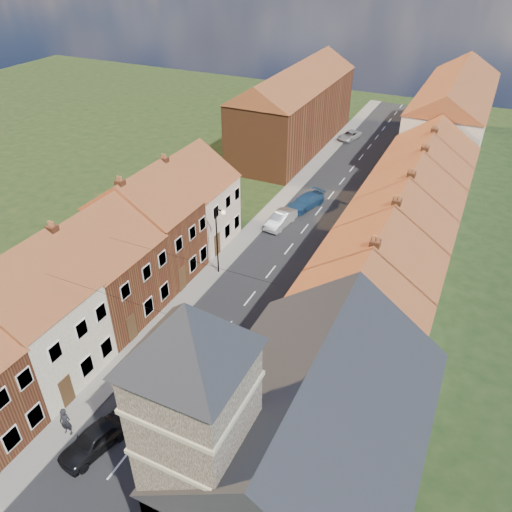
# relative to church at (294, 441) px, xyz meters

# --- Properties ---
(ground) EXTENTS (160.00, 160.00, 0.00)m
(ground) POSITION_rel_church_xyz_m (-9.36, -3.32, -5.88)
(ground) COLOR #2D3B19
(ground) RESTS_ON ground
(road) EXTENTS (7.00, 90.00, 0.02)m
(road) POSITION_rel_church_xyz_m (-9.36, 26.68, -5.87)
(road) COLOR black
(road) RESTS_ON ground
(pavement_left) EXTENTS (1.80, 90.00, 0.12)m
(pavement_left) POSITION_rel_church_xyz_m (-13.76, 26.68, -5.82)
(pavement_left) COLOR slate
(pavement_left) RESTS_ON ground
(pavement_right) EXTENTS (1.80, 90.00, 0.12)m
(pavement_right) POSITION_rel_church_xyz_m (-4.96, 26.68, -5.82)
(pavement_right) COLOR slate
(pavement_right) RESTS_ON ground
(church) EXTENTS (11.25, 14.25, 15.20)m
(church) POSITION_rel_church_xyz_m (0.00, 0.00, 0.00)
(church) COLOR #382D27
(church) RESTS_ON ground
(cottage_r_tudor) EXTENTS (8.30, 5.20, 9.00)m
(cottage_r_tudor) POSITION_rel_church_xyz_m (-0.09, 9.37, -1.41)
(cottage_r_tudor) COLOR white
(cottage_r_tudor) RESTS_ON ground
(cottage_r_white_near) EXTENTS (8.30, 6.00, 9.00)m
(cottage_r_white_near) POSITION_rel_church_xyz_m (-0.06, 14.77, -1.40)
(cottage_r_white_near) COLOR beige
(cottage_r_white_near) RESTS_ON ground
(cottage_r_cream_mid) EXTENTS (8.30, 5.20, 9.00)m
(cottage_r_cream_mid) POSITION_rel_church_xyz_m (-0.06, 20.17, -1.40)
(cottage_r_cream_mid) COLOR white
(cottage_r_cream_mid) RESTS_ON ground
(cottage_r_pink) EXTENTS (8.30, 6.00, 9.00)m
(cottage_r_pink) POSITION_rel_church_xyz_m (-0.06, 25.57, -1.40)
(cottage_r_pink) COLOR beige
(cottage_r_pink) RESTS_ON ground
(cottage_r_white_far) EXTENTS (8.30, 5.20, 9.00)m
(cottage_r_white_far) POSITION_rel_church_xyz_m (-0.06, 30.97, -1.40)
(cottage_r_white_far) COLOR beige
(cottage_r_white_far) RESTS_ON ground
(cottage_r_cream_far) EXTENTS (8.30, 6.00, 9.00)m
(cottage_r_cream_far) POSITION_rel_church_xyz_m (-0.06, 36.37, -1.40)
(cottage_r_cream_far) COLOR beige
(cottage_r_cream_far) RESTS_ON ground
(cottage_l_cream) EXTENTS (8.30, 6.30, 9.10)m
(cottage_l_cream) POSITION_rel_church_xyz_m (-18.66, 2.22, -1.35)
(cottage_l_cream) COLOR white
(cottage_l_cream) RESTS_ON ground
(cottage_l_white) EXTENTS (8.30, 6.90, 8.80)m
(cottage_l_white) POSITION_rel_church_xyz_m (-18.66, 8.62, -1.51)
(cottage_l_white) COLOR brown
(cottage_l_white) RESTS_ON ground
(cottage_l_brick_mid) EXTENTS (8.30, 5.70, 9.10)m
(cottage_l_brick_mid) POSITION_rel_church_xyz_m (-18.66, 14.72, -1.35)
(cottage_l_brick_mid) COLOR brown
(cottage_l_brick_mid) RESTS_ON ground
(cottage_l_pink) EXTENTS (8.30, 6.30, 8.80)m
(cottage_l_pink) POSITION_rel_church_xyz_m (-18.66, 20.52, -1.51)
(cottage_l_pink) COLOR beige
(cottage_l_pink) RESTS_ON ground
(block_right_far) EXTENTS (8.30, 24.20, 10.50)m
(block_right_far) POSITION_rel_church_xyz_m (-0.06, 51.68, -0.58)
(block_right_far) COLOR white
(block_right_far) RESTS_ON ground
(block_left_far) EXTENTS (8.30, 24.20, 10.50)m
(block_left_far) POSITION_rel_church_xyz_m (-18.66, 46.68, -0.58)
(block_left_far) COLOR brown
(block_left_far) RESTS_ON ground
(lamppost) EXTENTS (0.88, 0.15, 6.00)m
(lamppost) POSITION_rel_church_xyz_m (-13.17, 16.68, -2.34)
(lamppost) COLOR black
(lamppost) RESTS_ON pavement_left
(car_near) EXTENTS (2.49, 4.40, 1.41)m
(car_near) POSITION_rel_church_xyz_m (-11.17, -1.00, -5.17)
(car_near) COLOR black
(car_near) RESTS_ON ground
(car_mid) EXTENTS (1.96, 4.36, 1.39)m
(car_mid) POSITION_rel_church_xyz_m (-11.71, 26.28, -5.18)
(car_mid) COLOR #B3B8BB
(car_mid) RESTS_ON ground
(car_far) EXTENTS (3.22, 5.03, 1.36)m
(car_far) POSITION_rel_church_xyz_m (-10.86, 30.89, -5.20)
(car_far) COLOR navy
(car_far) RESTS_ON ground
(car_distant) EXTENTS (2.89, 4.41, 1.13)m
(car_distant) POSITION_rel_church_xyz_m (-12.56, 52.15, -5.31)
(car_distant) COLOR #B5B9BE
(car_distant) RESTS_ON ground
(pedestrian_left) EXTENTS (0.77, 0.59, 1.89)m
(pedestrian_left) POSITION_rel_church_xyz_m (-13.16, -0.99, -4.81)
(pedestrian_left) COLOR black
(pedestrian_left) RESTS_ON pavement_left
(pedestrian_right) EXTENTS (0.92, 0.73, 1.83)m
(pedestrian_right) POSITION_rel_church_xyz_m (-4.26, 6.55, -4.84)
(pedestrian_right) COLOR #2A2321
(pedestrian_right) RESTS_ON pavement_right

